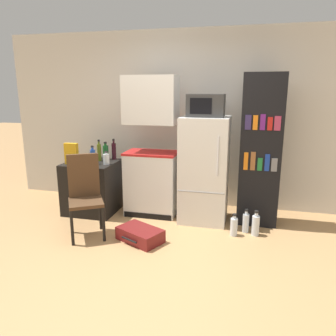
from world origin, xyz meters
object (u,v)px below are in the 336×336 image
(microwave, at_px, (206,105))
(cereal_box, at_px, (71,154))
(bookshelf, at_px, (260,151))
(chair, at_px, (85,190))
(side_table, at_px, (93,187))
(water_bottle_front, at_px, (234,226))
(bottle_clear_short, at_px, (106,159))
(bottle_blue_soda, at_px, (93,156))
(water_bottle_middle, at_px, (246,222))
(bowl, at_px, (85,158))
(bottle_wine_dark, at_px, (114,151))
(bottle_green_tall, at_px, (106,152))
(suitcase_large_flat, at_px, (140,235))
(kitchen_hutch, at_px, (151,153))
(refrigerator, at_px, (204,170))
(water_bottle_back, at_px, (256,225))
(bottle_olive_oil, at_px, (99,152))

(microwave, relative_size, cereal_box, 1.58)
(bookshelf, relative_size, chair, 1.96)
(side_table, xyz_separation_m, water_bottle_front, (2.09, -0.37, -0.26))
(bookshelf, bearing_deg, side_table, -176.31)
(bottle_clear_short, distance_m, chair, 0.71)
(bottle_blue_soda, distance_m, water_bottle_middle, 2.27)
(bottle_blue_soda, distance_m, bowl, 0.38)
(bottle_wine_dark, bearing_deg, bowl, -164.05)
(bookshelf, relative_size, bowl, 12.52)
(microwave, bearing_deg, water_bottle_middle, -26.06)
(bottle_green_tall, relative_size, water_bottle_front, 0.93)
(chair, relative_size, water_bottle_middle, 3.27)
(chair, height_order, suitcase_large_flat, chair)
(side_table, bearing_deg, water_bottle_front, -10.00)
(bottle_green_tall, bearing_deg, bottle_wine_dark, 15.18)
(kitchen_hutch, bearing_deg, refrigerator, -4.39)
(kitchen_hutch, height_order, bottle_green_tall, kitchen_hutch)
(bookshelf, height_order, suitcase_large_flat, bookshelf)
(refrigerator, distance_m, bottle_clear_short, 1.38)
(bottle_wine_dark, bearing_deg, water_bottle_back, -14.95)
(side_table, xyz_separation_m, chair, (0.28, -0.76, 0.21))
(bookshelf, xyz_separation_m, chair, (-2.08, -0.91, -0.41))
(side_table, height_order, bottle_blue_soda, bottle_blue_soda)
(suitcase_large_flat, bearing_deg, water_bottle_middle, 50.99)
(cereal_box, relative_size, water_bottle_middle, 0.97)
(microwave, height_order, bottle_clear_short, microwave)
(water_bottle_front, bearing_deg, microwave, 136.38)
(bottle_blue_soda, xyz_separation_m, bowl, (-0.26, 0.26, -0.09))
(refrigerator, distance_m, bottle_wine_dark, 1.42)
(bookshelf, xyz_separation_m, suitcase_large_flat, (-1.36, -0.95, -0.92))
(microwave, xyz_separation_m, bottle_blue_soda, (-1.56, -0.18, -0.72))
(suitcase_large_flat, distance_m, water_bottle_middle, 1.35)
(refrigerator, height_order, suitcase_large_flat, refrigerator)
(water_bottle_middle, bearing_deg, bowl, 171.21)
(bottle_olive_oil, bearing_deg, bookshelf, 1.18)
(water_bottle_front, bearing_deg, bottle_olive_oil, 166.72)
(cereal_box, xyz_separation_m, water_bottle_front, (2.29, -0.18, -0.78))
(bookshelf, distance_m, bottle_wine_dark, 2.12)
(microwave, relative_size, bowl, 2.98)
(water_bottle_back, bearing_deg, suitcase_large_flat, -160.02)
(bowl, height_order, water_bottle_back, bowl)
(kitchen_hutch, relative_size, refrigerator, 1.37)
(water_bottle_front, bearing_deg, bottle_clear_short, 171.10)
(side_table, bearing_deg, bowl, 140.88)
(water_bottle_front, height_order, water_bottle_back, water_bottle_back)
(refrigerator, relative_size, water_bottle_front, 5.02)
(bottle_green_tall, bearing_deg, suitcase_large_flat, -49.43)
(bottle_clear_short, height_order, chair, chair)
(bottle_blue_soda, distance_m, chair, 0.72)
(bookshelf, bearing_deg, bottle_blue_soda, -173.12)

